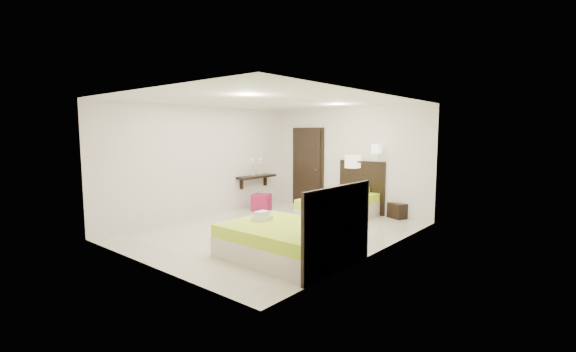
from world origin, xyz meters
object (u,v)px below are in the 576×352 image
Objects in this scene: nightstand at (398,211)px; ottoman at (261,202)px; bed_double at (290,240)px; bed_single at (342,206)px.

nightstand is 0.95× the size of ottoman.
bed_double reaches higher than ottoman.
bed_single reaches higher than bed_double.
bed_double is at bearing -73.26° from bed_single.
bed_single is 1.05× the size of bed_double.
bed_single is at bearing 12.65° from ottoman.
ottoman is (-2.98, 2.44, -0.08)m from bed_double.
bed_double is (0.88, -2.91, -0.02)m from bed_single.
nightstand is at bearing 88.61° from bed_double.
bed_single is 2.16m from ottoman.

